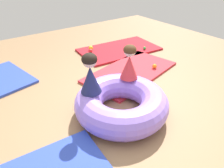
% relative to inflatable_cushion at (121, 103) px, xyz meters
% --- Properties ---
extents(ground_plane, '(8.00, 8.00, 0.00)m').
position_rel_inflatable_cushion_xyz_m(ground_plane, '(-0.13, -0.02, -0.18)').
color(ground_plane, '#93704C').
extents(gym_mat_front, '(1.85, 1.24, 0.04)m').
position_rel_inflatable_cushion_xyz_m(gym_mat_front, '(0.85, 0.80, -0.16)').
color(gym_mat_front, red).
rests_on(gym_mat_front, ground).
extents(gym_mat_near_right, '(1.76, 1.10, 0.04)m').
position_rel_inflatable_cushion_xyz_m(gym_mat_near_right, '(1.33, 1.75, -0.16)').
color(gym_mat_near_right, '#B21923').
rests_on(gym_mat_near_right, ground).
extents(inflatable_cushion, '(1.19, 1.19, 0.35)m').
position_rel_inflatable_cushion_xyz_m(inflatable_cushion, '(0.00, 0.00, 0.00)').
color(inflatable_cushion, '#9975EA').
rests_on(inflatable_cushion, ground).
extents(child_in_red, '(0.29, 0.29, 0.47)m').
position_rel_inflatable_cushion_xyz_m(child_in_red, '(0.30, 0.22, 0.40)').
color(child_in_red, red).
rests_on(child_in_red, inflatable_cushion).
extents(child_in_navy, '(0.28, 0.28, 0.50)m').
position_rel_inflatable_cushion_xyz_m(child_in_navy, '(-0.30, 0.22, 0.42)').
color(child_in_navy, navy).
rests_on(child_in_navy, inflatable_cushion).
extents(play_ball_green, '(0.06, 0.06, 0.06)m').
position_rel_inflatable_cushion_xyz_m(play_ball_green, '(1.74, 1.39, -0.10)').
color(play_ball_green, green).
rests_on(play_ball_green, gym_mat_near_right).
extents(play_ball_red, '(0.08, 0.08, 0.08)m').
position_rel_inflatable_cushion_xyz_m(play_ball_red, '(0.71, 1.94, -0.10)').
color(play_ball_red, red).
rests_on(play_ball_red, gym_mat_near_right).
extents(play_ball_pink, '(0.11, 0.11, 0.11)m').
position_rel_inflatable_cushion_xyz_m(play_ball_pink, '(0.65, 0.64, -0.08)').
color(play_ball_pink, pink).
rests_on(play_ball_pink, gym_mat_front).
extents(play_ball_yellow, '(0.09, 0.09, 0.09)m').
position_rel_inflatable_cushion_xyz_m(play_ball_yellow, '(0.78, 2.05, -0.09)').
color(play_ball_yellow, yellow).
rests_on(play_ball_yellow, gym_mat_near_right).
extents(play_ball_orange, '(0.08, 0.08, 0.08)m').
position_rel_inflatable_cushion_xyz_m(play_ball_orange, '(1.26, 0.63, -0.10)').
color(play_ball_orange, orange).
rests_on(play_ball_orange, gym_mat_front).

